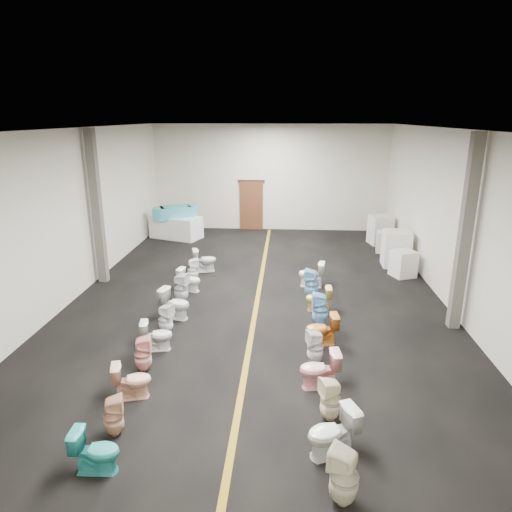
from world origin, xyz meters
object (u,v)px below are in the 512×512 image
object	(u,v)px
display_table	(176,227)
toilet_left_6	(175,304)
toilet_left_2	(132,380)
toilet_right_9	(311,274)
bathtub	(175,212)
toilet_left_9	(193,270)
appliance_crate_b	(396,249)
toilet_left_4	(157,335)
toilet_right_2	(331,399)
toilet_left_3	(143,354)
toilet_right_8	(312,284)
toilet_right_1	(332,433)
toilet_right_6	(320,309)
appliance_crate_c	(386,242)
toilet_right_0	(344,477)
toilet_right_7	(319,299)
toilet_left_5	(166,319)
appliance_crate_a	(403,264)
toilet_left_1	(114,416)
toilet_left_8	(189,280)
toilet_left_0	(96,451)
toilet_right_3	(320,370)
toilet_right_4	(315,347)
toilet_left_7	(181,288)
appliance_crate_d	(380,230)
toilet_left_10	(204,260)

from	to	relation	value
display_table	toilet_left_6	bearing A→B (deg)	-76.77
toilet_left_2	toilet_right_9	distance (m)	6.71
bathtub	toilet_left_9	size ratio (longest dim) A/B	2.46
display_table	appliance_crate_b	distance (m)	8.72
toilet_left_6	toilet_left_4	bearing A→B (deg)	-165.76
bathtub	toilet_right_2	size ratio (longest dim) A/B	2.30
toilet_left_3	toilet_right_8	xyz separation A→B (m)	(3.45, 3.98, 0.05)
toilet_left_6	toilet_left_9	xyz separation A→B (m)	(-0.10, 2.66, -0.03)
toilet_right_1	toilet_right_6	size ratio (longest dim) A/B	0.91
appliance_crate_c	toilet_right_0	world-z (taller)	toilet_right_0
toilet_right_6	toilet_right_7	bearing A→B (deg)	178.85
display_table	toilet_left_5	distance (m)	8.75
bathtub	toilet_right_1	size ratio (longest dim) A/B	2.28
appliance_crate_b	toilet_left_2	xyz separation A→B (m)	(-6.31, -7.95, -0.25)
bathtub	appliance_crate_b	world-z (taller)	bathtub
toilet_right_8	toilet_right_9	world-z (taller)	toilet_right_8
appliance_crate_a	toilet_left_2	world-z (taller)	appliance_crate_a
toilet_left_9	toilet_right_9	size ratio (longest dim) A/B	0.94
toilet_right_2	toilet_right_7	size ratio (longest dim) A/B	1.15
toilet_left_1	toilet_left_9	bearing A→B (deg)	-17.90
appliance_crate_b	toilet_left_6	xyz separation A→B (m)	(-6.35, -4.61, -0.21)
toilet_left_4	toilet_right_0	xyz separation A→B (m)	(3.51, -3.84, 0.08)
toilet_left_8	toilet_right_6	distance (m)	4.11
toilet_left_8	toilet_left_9	xyz separation A→B (m)	(-0.07, 0.82, 0.02)
toilet_left_5	toilet_left_6	bearing A→B (deg)	14.90
appliance_crate_c	toilet_left_0	xyz separation A→B (m)	(-6.23, -11.35, -0.04)
toilet_right_3	toilet_right_4	xyz separation A→B (m)	(-0.03, 0.86, -0.00)
appliance_crate_a	toilet_right_4	distance (m)	6.27
toilet_right_3	toilet_left_9	bearing A→B (deg)	-153.89
toilet_left_0	toilet_right_6	distance (m)	5.98
appliance_crate_b	toilet_left_0	xyz separation A→B (m)	(-6.23, -9.71, -0.25)
toilet_right_3	toilet_left_7	bearing A→B (deg)	-143.94
toilet_left_2	toilet_right_7	distance (m)	5.36
appliance_crate_a	toilet_left_5	distance (m)	7.73
appliance_crate_d	appliance_crate_a	bearing A→B (deg)	-90.00
display_table	toilet_right_2	bearing A→B (deg)	-65.18
appliance_crate_a	toilet_left_7	xyz separation A→B (m)	(-6.42, -2.58, 0.01)
toilet_left_9	toilet_left_8	bearing A→B (deg)	164.28
toilet_left_0	toilet_right_6	xyz separation A→B (m)	(3.42, 4.91, 0.08)
toilet_left_10	toilet_right_7	xyz separation A→B (m)	(3.47, -2.88, -0.05)
toilet_right_8	toilet_right_1	bearing A→B (deg)	13.87
toilet_left_4	toilet_left_10	xyz separation A→B (m)	(0.10, 5.18, 0.04)
toilet_right_9	appliance_crate_b	bearing A→B (deg)	134.49
toilet_right_7	toilet_right_8	xyz separation A→B (m)	(-0.14, 0.81, 0.09)
toilet_left_4	toilet_right_8	xyz separation A→B (m)	(3.43, 3.11, 0.08)
toilet_left_9	toilet_left_2	bearing A→B (deg)	160.94
display_table	appliance_crate_c	bearing A→B (deg)	-10.15
bathtub	toilet_right_0	world-z (taller)	bathtub
appliance_crate_c	toilet_right_9	distance (m)	4.78
display_table	toilet_right_1	size ratio (longest dim) A/B	2.60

